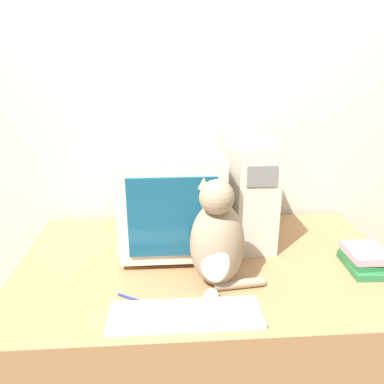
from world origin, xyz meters
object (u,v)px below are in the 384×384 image
(computer_tower, at_px, (249,190))
(pen, at_px, (134,299))
(crt_monitor, at_px, (171,198))
(book_stack, at_px, (365,259))
(keyboard, at_px, (186,315))
(cat, at_px, (217,241))

(computer_tower, xyz_separation_m, pen, (-0.49, -0.47, -0.22))
(crt_monitor, bearing_deg, book_stack, -19.36)
(computer_tower, relative_size, keyboard, 0.94)
(computer_tower, bearing_deg, keyboard, -119.18)
(computer_tower, height_order, book_stack, computer_tower)
(pen, bearing_deg, keyboard, -30.74)
(computer_tower, distance_m, pen, 0.72)
(cat, bearing_deg, keyboard, -107.36)
(cat, distance_m, book_stack, 0.62)
(computer_tower, distance_m, keyboard, 0.69)
(computer_tower, height_order, keyboard, computer_tower)
(keyboard, bearing_deg, pen, 149.26)
(computer_tower, height_order, pen, computer_tower)
(computer_tower, relative_size, book_stack, 2.20)
(computer_tower, xyz_separation_m, keyboard, (-0.32, -0.57, -0.22))
(crt_monitor, relative_size, pen, 4.10)
(keyboard, distance_m, cat, 0.28)
(keyboard, height_order, book_stack, book_stack)
(computer_tower, distance_m, cat, 0.44)
(keyboard, relative_size, pen, 4.19)
(keyboard, height_order, cat, cat)
(pen, bearing_deg, crt_monitor, 71.57)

